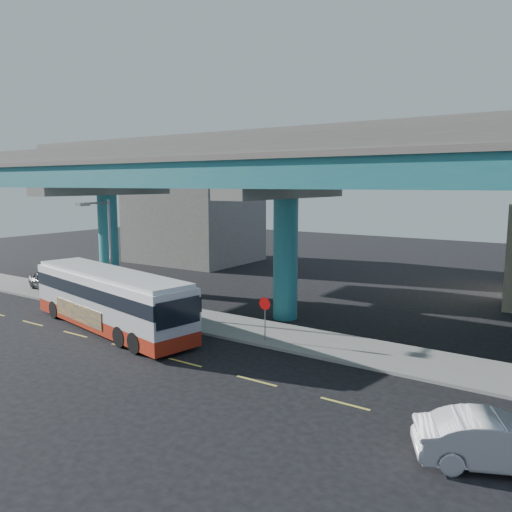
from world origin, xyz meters
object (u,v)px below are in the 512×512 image
Objects in this scene: sedan at (498,442)px; street_lamp at (103,239)px; transit_bus at (110,298)px; parked_car at (47,280)px; stop_sign at (265,310)px.

street_lamp is (-23.32, 5.24, 4.05)m from sedan.
transit_bus is 2.71× the size of sedan.
stop_sign is at bearing -81.17° from parked_car.
transit_bus is 12.90m from parked_car.
stop_sign is at bearing 28.79° from transit_bus.
transit_bus is at bearing 56.95° from sedan.
stop_sign is (11.48, 0.72, -3.03)m from street_lamp.
transit_bus reaches higher than sedan.
transit_bus is 3.06× the size of parked_car.
parked_car is at bearing 166.84° from street_lamp.
street_lamp is at bearing 53.30° from sedan.
parked_car is 0.61× the size of street_lamp.
parked_car is 1.90× the size of stop_sign.
transit_bus is 5.81× the size of stop_sign.
parked_car reaches higher than sedan.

